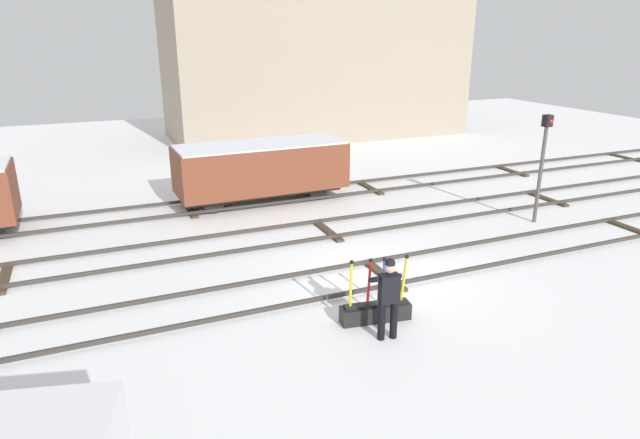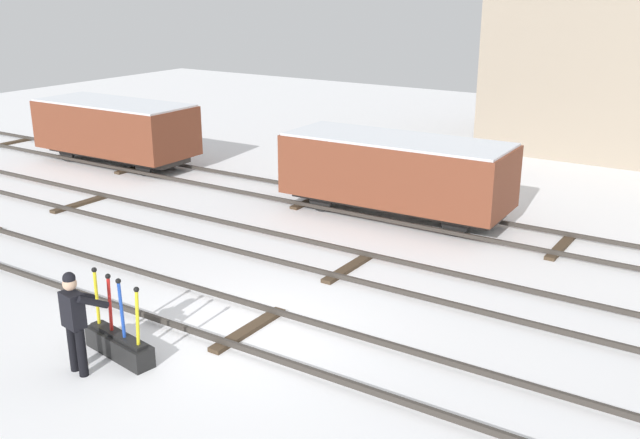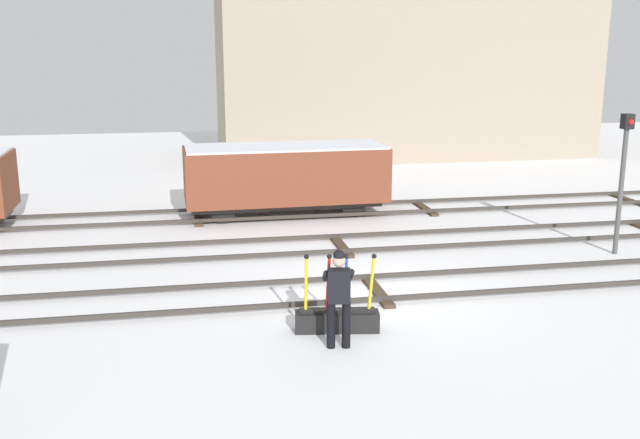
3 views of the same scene
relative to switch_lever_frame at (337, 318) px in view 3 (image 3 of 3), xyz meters
name	(u,v)px [view 3 (image 3 of 3)]	position (x,y,z in m)	size (l,w,h in m)	color
ground_plane	(377,293)	(1.26, 1.88, -0.25)	(60.00, 60.00, 0.00)	white
track_main_line	(377,288)	(1.26, 1.88, -0.14)	(44.00, 1.94, 0.18)	#38332D
track_siding_near	(342,244)	(1.26, 5.41, -0.14)	(44.00, 1.94, 0.18)	#38332D
track_siding_far	(315,211)	(1.26, 9.26, -0.15)	(44.00, 1.94, 0.18)	#38332D
switch_lever_frame	(337,318)	(0.00, 0.00, 0.00)	(1.56, 0.59, 1.45)	black
rail_worker	(339,292)	(-0.12, -0.70, 0.73)	(0.60, 0.69, 1.74)	black
signal_post	(623,168)	(7.83, 3.65, 1.89)	(0.24, 0.32, 3.46)	#4C4C4C
apartment_building	(401,62)	(7.53, 21.38, 4.01)	(17.17, 6.93, 8.52)	gray
freight_car_far_end	(285,175)	(0.36, 9.26, 1.00)	(6.03, 2.36, 2.14)	#2D2B28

